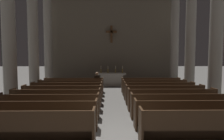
# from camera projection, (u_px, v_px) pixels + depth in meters

# --- Properties ---
(pew_left_row_1) EXTENTS (3.72, 0.50, 0.95)m
(pew_left_row_1) POSITION_uv_depth(u_px,v_px,m) (23.00, 127.00, 4.96)
(pew_left_row_1) COLOR #422B19
(pew_left_row_1) RESTS_ON ground
(pew_left_row_2) EXTENTS (3.72, 0.50, 0.95)m
(pew_left_row_2) POSITION_uv_depth(u_px,v_px,m) (38.00, 115.00, 6.00)
(pew_left_row_2) COLOR #422B19
(pew_left_row_2) RESTS_ON ground
(pew_left_row_3) EXTENTS (3.72, 0.50, 0.95)m
(pew_left_row_3) POSITION_uv_depth(u_px,v_px,m) (49.00, 106.00, 7.03)
(pew_left_row_3) COLOR #422B19
(pew_left_row_3) RESTS_ON ground
(pew_left_row_4) EXTENTS (3.72, 0.50, 0.95)m
(pew_left_row_4) POSITION_uv_depth(u_px,v_px,m) (56.00, 100.00, 8.07)
(pew_left_row_4) COLOR #422B19
(pew_left_row_4) RESTS_ON ground
(pew_left_row_5) EXTENTS (3.72, 0.50, 0.95)m
(pew_left_row_5) POSITION_uv_depth(u_px,v_px,m) (62.00, 95.00, 9.11)
(pew_left_row_5) COLOR #422B19
(pew_left_row_5) RESTS_ON ground
(pew_left_row_6) EXTENTS (3.72, 0.50, 0.95)m
(pew_left_row_6) POSITION_uv_depth(u_px,v_px,m) (67.00, 91.00, 10.15)
(pew_left_row_6) COLOR #422B19
(pew_left_row_6) RESTS_ON ground
(pew_left_row_7) EXTENTS (3.72, 0.50, 0.95)m
(pew_left_row_7) POSITION_uv_depth(u_px,v_px,m) (71.00, 88.00, 11.18)
(pew_left_row_7) COLOR #422B19
(pew_left_row_7) RESTS_ON ground
(pew_left_row_8) EXTENTS (3.72, 0.50, 0.95)m
(pew_left_row_8) POSITION_uv_depth(u_px,v_px,m) (74.00, 85.00, 12.22)
(pew_left_row_8) COLOR #422B19
(pew_left_row_8) RESTS_ON ground
(pew_right_row_1) EXTENTS (3.72, 0.50, 0.95)m
(pew_right_row_1) POSITION_uv_depth(u_px,v_px,m) (210.00, 126.00, 5.04)
(pew_right_row_1) COLOR #422B19
(pew_right_row_1) RESTS_ON ground
(pew_right_row_2) EXTENTS (3.72, 0.50, 0.95)m
(pew_right_row_2) POSITION_uv_depth(u_px,v_px,m) (193.00, 114.00, 6.08)
(pew_right_row_2) COLOR #422B19
(pew_right_row_2) RESTS_ON ground
(pew_right_row_3) EXTENTS (3.72, 0.50, 0.95)m
(pew_right_row_3) POSITION_uv_depth(u_px,v_px,m) (181.00, 105.00, 7.11)
(pew_right_row_3) COLOR #422B19
(pew_right_row_3) RESTS_ON ground
(pew_right_row_4) EXTENTS (3.72, 0.50, 0.95)m
(pew_right_row_4) POSITION_uv_depth(u_px,v_px,m) (171.00, 99.00, 8.15)
(pew_right_row_4) COLOR #422B19
(pew_right_row_4) RESTS_ON ground
(pew_right_row_5) EXTENTS (3.72, 0.50, 0.95)m
(pew_right_row_5) POSITION_uv_depth(u_px,v_px,m) (164.00, 94.00, 9.19)
(pew_right_row_5) COLOR #422B19
(pew_right_row_5) RESTS_ON ground
(pew_right_row_6) EXTENTS (3.72, 0.50, 0.95)m
(pew_right_row_6) POSITION_uv_depth(u_px,v_px,m) (159.00, 91.00, 10.23)
(pew_right_row_6) COLOR #422B19
(pew_right_row_6) RESTS_ON ground
(pew_right_row_7) EXTENTS (3.72, 0.50, 0.95)m
(pew_right_row_7) POSITION_uv_depth(u_px,v_px,m) (154.00, 87.00, 11.26)
(pew_right_row_7) COLOR #422B19
(pew_right_row_7) RESTS_ON ground
(pew_right_row_8) EXTENTS (3.72, 0.50, 0.95)m
(pew_right_row_8) POSITION_uv_depth(u_px,v_px,m) (150.00, 85.00, 12.30)
(pew_right_row_8) COLOR #422B19
(pew_right_row_8) RESTS_ON ground
(column_left_second) EXTENTS (0.95, 0.95, 7.28)m
(column_left_second) POSITION_uv_depth(u_px,v_px,m) (9.00, 30.00, 9.21)
(column_left_second) COLOR #ADA89E
(column_left_second) RESTS_ON ground
(column_right_second) EXTENTS (0.95, 0.95, 7.28)m
(column_right_second) POSITION_uv_depth(u_px,v_px,m) (216.00, 31.00, 9.37)
(column_right_second) COLOR #ADA89E
(column_right_second) RESTS_ON ground
(column_left_third) EXTENTS (0.95, 0.95, 7.28)m
(column_left_third) POSITION_uv_depth(u_px,v_px,m) (33.00, 37.00, 12.19)
(column_left_third) COLOR #ADA89E
(column_left_third) RESTS_ON ground
(column_right_third) EXTENTS (0.95, 0.95, 7.28)m
(column_right_third) POSITION_uv_depth(u_px,v_px,m) (190.00, 37.00, 12.35)
(column_right_third) COLOR #ADA89E
(column_right_third) RESTS_ON ground
(column_left_fourth) EXTENTS (0.95, 0.95, 7.28)m
(column_left_fourth) POSITION_uv_depth(u_px,v_px,m) (48.00, 41.00, 15.16)
(column_left_fourth) COLOR #ADA89E
(column_left_fourth) RESTS_ON ground
(column_right_fourth) EXTENTS (0.95, 0.95, 7.28)m
(column_right_fourth) POSITION_uv_depth(u_px,v_px,m) (175.00, 41.00, 15.33)
(column_right_fourth) COLOR #ADA89E
(column_right_fourth) RESTS_ON ground
(altar) EXTENTS (2.20, 0.90, 1.01)m
(altar) POSITION_uv_depth(u_px,v_px,m) (112.00, 79.00, 15.09)
(altar) COLOR #BCB7AD
(altar) RESTS_ON ground
(candlestick_outer_left) EXTENTS (0.16, 0.16, 0.56)m
(candlestick_outer_left) POSITION_uv_depth(u_px,v_px,m) (101.00, 71.00, 15.03)
(candlestick_outer_left) COLOR #B79338
(candlestick_outer_left) RESTS_ON altar
(candlestick_inner_left) EXTENTS (0.16, 0.16, 0.56)m
(candlestick_inner_left) POSITION_uv_depth(u_px,v_px,m) (108.00, 71.00, 15.04)
(candlestick_inner_left) COLOR #B79338
(candlestick_inner_left) RESTS_ON altar
(candlestick_inner_right) EXTENTS (0.16, 0.16, 0.56)m
(candlestick_inner_right) POSITION_uv_depth(u_px,v_px,m) (116.00, 71.00, 15.05)
(candlestick_inner_right) COLOR #B79338
(candlestick_inner_right) RESTS_ON altar
(candlestick_outer_right) EXTENTS (0.16, 0.16, 0.56)m
(candlestick_outer_right) POSITION_uv_depth(u_px,v_px,m) (123.00, 71.00, 15.06)
(candlestick_outer_right) COLOR #B79338
(candlestick_outer_right) RESTS_ON altar
(apse_with_cross) EXTENTS (11.14, 0.42, 7.66)m
(apse_with_cross) POSITION_uv_depth(u_px,v_px,m) (111.00, 39.00, 16.71)
(apse_with_cross) COLOR #706656
(apse_with_cross) RESTS_ON ground
(lone_worshipper) EXTENTS (0.32, 0.43, 1.32)m
(lone_worshipper) POSITION_uv_depth(u_px,v_px,m) (97.00, 82.00, 12.27)
(lone_worshipper) COLOR #26262B
(lone_worshipper) RESTS_ON ground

